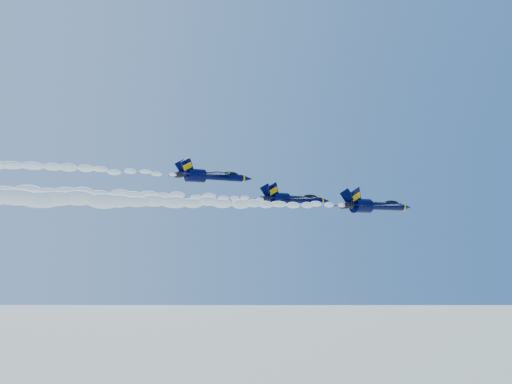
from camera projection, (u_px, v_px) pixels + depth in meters
jet_lead at (375, 206)px, 87.87m from camera, size 16.49×13.53×6.13m
smoke_trail_jet_lead at (197, 202)px, 69.51m from camera, size 54.98×2.23×2.01m
jet_second at (293, 199)px, 91.18m from camera, size 15.42×12.65×5.73m
smoke_trail_jet_second at (106, 194)px, 73.06m from camera, size 54.98×2.09×1.88m
jet_third at (211, 176)px, 90.83m from camera, size 15.80×12.96×5.87m
smoke_trail_jet_third at (1, 165)px, 72.62m from camera, size 54.98×2.14×1.93m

